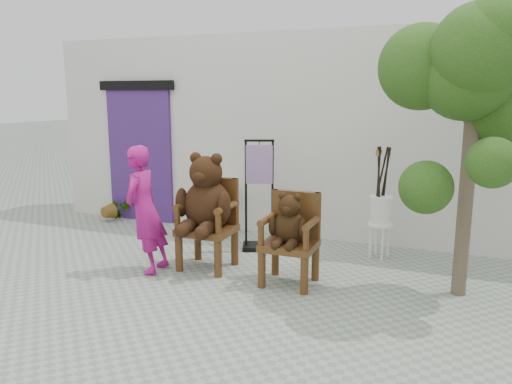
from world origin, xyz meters
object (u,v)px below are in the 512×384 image
chair_big (207,205)px  cafe_table (220,205)px  person (145,210)px  tree (474,72)px  display_stand (259,208)px  chair_small (290,229)px  stool_bucket (381,209)px

chair_big → cafe_table: bearing=110.7°
person → tree: (3.48, 0.60, 1.56)m
cafe_table → display_stand: bearing=-32.2°
chair_small → cafe_table: (-1.67, 1.60, -0.18)m
chair_small → tree: tree is taller
display_stand → tree: 3.16m
cafe_table → tree: tree is taller
chair_big → chair_small: 1.12m
person → stool_bucket: bearing=117.6°
chair_big → stool_bucket: stool_bucket is taller
display_stand → stool_bucket: bearing=-12.6°
chair_big → tree: bearing=4.5°
cafe_table → display_stand: (0.87, -0.55, 0.14)m
display_stand → stool_bucket: size_ratio=1.04×
person → cafe_table: (0.07, 1.87, -0.32)m
chair_big → display_stand: display_stand is taller
cafe_table → chair_big: bearing=-69.3°
chair_big → cafe_table: chair_big is taller
person → chair_big: bearing=116.2°
display_stand → stool_bucket: display_stand is taller
tree → display_stand: bearing=164.1°
person → stool_bucket: person is taller
tree → chair_small: bearing=-169.3°
person → stool_bucket: 2.98m
person → tree: 3.86m
chair_big → person: (-0.63, -0.37, -0.04)m
chair_big → cafe_table: 1.64m
chair_big → tree: 3.24m
stool_bucket → tree: bearing=-45.5°
tree → chair_big: bearing=-175.5°
chair_small → person: (-1.73, -0.27, 0.13)m
chair_big → chair_small: size_ratio=1.36×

